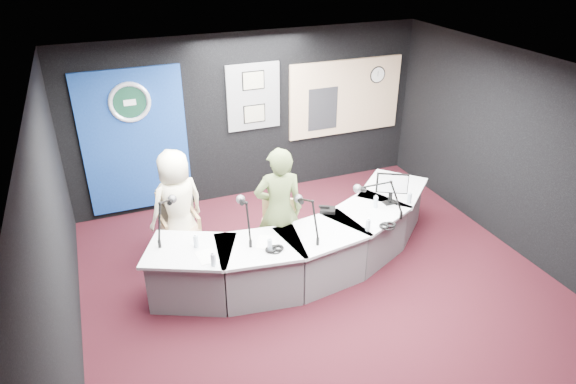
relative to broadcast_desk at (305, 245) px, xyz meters
name	(u,v)px	position (x,y,z in m)	size (l,w,h in m)	color
ground	(324,290)	(0.05, -0.55, -0.38)	(6.00, 6.00, 0.00)	black
ceiling	(333,80)	(0.05, -0.55, 2.42)	(6.00, 6.00, 0.02)	silver
wall_back	(251,117)	(0.05, 2.45, 1.02)	(6.00, 0.02, 2.80)	black
wall_front	(512,382)	(0.05, -3.55, 1.02)	(6.00, 0.02, 2.80)	black
wall_left	(57,248)	(-2.95, -0.55, 1.02)	(0.02, 6.00, 2.80)	black
wall_right	(525,158)	(3.05, -0.55, 1.02)	(0.02, 6.00, 2.80)	black
broadcast_desk	(305,245)	(0.00, 0.00, 0.00)	(4.50, 1.90, 0.75)	silver
backdrop_panel	(135,142)	(-1.85, 2.42, 0.88)	(1.60, 0.05, 2.30)	navy
agency_seal	(130,102)	(-1.85, 2.38, 1.52)	(0.63, 0.63, 0.07)	silver
seal_center	(130,102)	(-1.85, 2.38, 1.52)	(0.48, 0.48, 0.01)	#0E3321
pinboard	(253,97)	(0.10, 2.42, 1.38)	(0.90, 0.04, 1.10)	slate
framed_photo_upper	(253,81)	(0.10, 2.39, 1.65)	(0.34, 0.02, 0.27)	gray
framed_photo_lower	(255,114)	(0.10, 2.39, 1.09)	(0.34, 0.02, 0.27)	gray
booth_window_frame	(345,97)	(1.80, 2.42, 1.18)	(2.12, 0.06, 1.32)	tan
booth_glow	(346,97)	(1.80, 2.41, 1.18)	(2.00, 0.02, 1.20)	#DDAD8C
equipment_rack	(323,109)	(1.35, 2.39, 1.03)	(0.55, 0.02, 0.75)	black
wall_clock	(378,75)	(2.40, 2.39, 1.52)	(0.28, 0.28, 0.01)	white
armchair_left	(179,223)	(-1.52, 0.95, 0.14)	(0.58, 0.58, 1.04)	#A17B49
armchair_right	(279,236)	(-0.31, 0.16, 0.12)	(0.56, 0.56, 0.99)	#A17B49
draped_jacket	(176,209)	(-1.51, 1.20, 0.24)	(0.50, 0.10, 0.70)	#6B675A
person_man	(177,205)	(-1.52, 0.95, 0.44)	(0.79, 0.52, 1.62)	#FFF5CB
person_woman	(279,211)	(-0.31, 0.16, 0.52)	(0.65, 0.43, 1.79)	#4C5B2F
computer_monitor	(392,183)	(1.31, 0.02, 0.70)	(0.47, 0.03, 0.32)	black
desk_phone	(328,210)	(0.39, 0.13, 0.40)	(0.21, 0.17, 0.05)	black
headphones_near	(387,225)	(0.95, -0.52, 0.39)	(0.22, 0.22, 0.04)	black
headphones_far	(275,249)	(-0.62, -0.48, 0.39)	(0.21, 0.21, 0.04)	black
paper_stack	(207,257)	(-1.42, -0.32, 0.38)	(0.22, 0.31, 0.00)	white
notepad	(266,242)	(-0.66, -0.28, 0.38)	(0.22, 0.31, 0.00)	white
boom_mic_a	(165,214)	(-1.76, 0.37, 0.68)	(0.40, 0.67, 0.60)	black
boom_mic_b	(245,214)	(-0.83, 0.00, 0.68)	(0.19, 0.74, 0.60)	black
boom_mic_c	(308,212)	(-0.08, -0.26, 0.68)	(0.16, 0.74, 0.60)	black
boom_mic_d	(380,195)	(0.99, -0.19, 0.68)	(0.57, 0.55, 0.60)	black
water_bottles	(316,225)	(0.04, -0.26, 0.46)	(3.11, 0.57, 0.18)	silver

